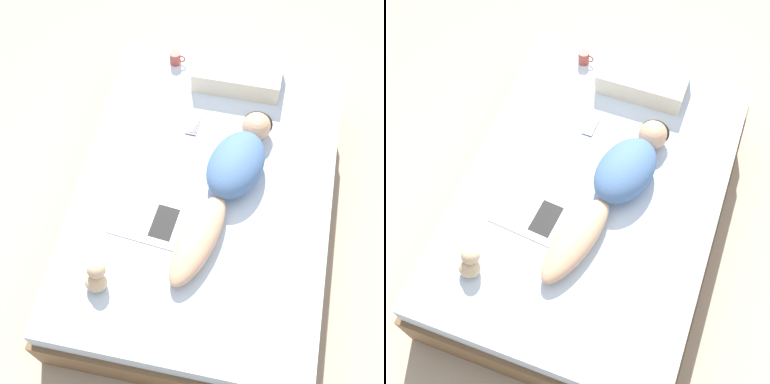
# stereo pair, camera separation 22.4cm
# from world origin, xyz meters

# --- Properties ---
(ground_plane) EXTENTS (12.00, 12.00, 0.00)m
(ground_plane) POSITION_xyz_m (0.00, 0.00, 0.00)
(ground_plane) COLOR #B7A88E
(bed) EXTENTS (1.60, 2.22, 0.57)m
(bed) POSITION_xyz_m (0.00, 0.00, 0.28)
(bed) COLOR brown
(bed) RESTS_ON ground_plane
(person) EXTENTS (0.52, 1.28, 0.23)m
(person) POSITION_xyz_m (0.14, 0.04, 0.67)
(person) COLOR tan
(person) RESTS_ON bed
(open_magazine) EXTENTS (0.44, 0.35, 0.01)m
(open_magazine) POSITION_xyz_m (-0.29, -0.27, 0.57)
(open_magazine) COLOR white
(open_magazine) RESTS_ON bed
(coffee_mug) EXTENTS (0.11, 0.08, 0.10)m
(coffee_mug) POSITION_xyz_m (-0.39, 0.95, 0.62)
(coffee_mug) COLOR #993D33
(coffee_mug) RESTS_ON bed
(cell_phone) EXTENTS (0.08, 0.15, 0.01)m
(cell_phone) POSITION_xyz_m (-0.16, 0.44, 0.57)
(cell_phone) COLOR #333842
(cell_phone) RESTS_ON bed
(plush_toy) EXTENTS (0.12, 0.15, 0.19)m
(plush_toy) POSITION_xyz_m (-0.46, -0.71, 0.66)
(plush_toy) COLOR #D1B289
(plush_toy) RESTS_ON bed
(pillow) EXTENTS (0.58, 0.32, 0.16)m
(pillow) POSITION_xyz_m (0.06, 0.88, 0.65)
(pillow) COLOR beige
(pillow) RESTS_ON bed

